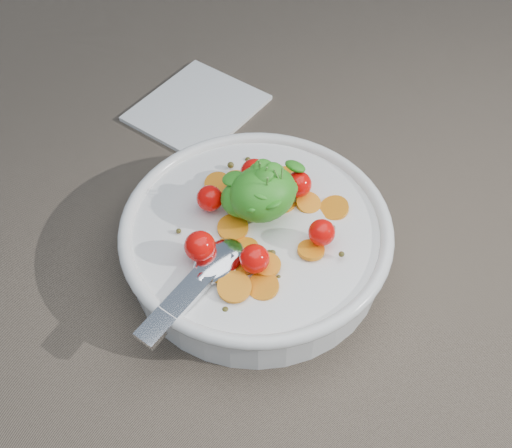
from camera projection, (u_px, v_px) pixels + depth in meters
ground at (257, 257)px, 0.66m from camera, size 6.00×6.00×0.00m
bowl at (256, 238)px, 0.64m from camera, size 0.29×0.27×0.11m
napkin at (197, 108)px, 0.81m from camera, size 0.18×0.17×0.01m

